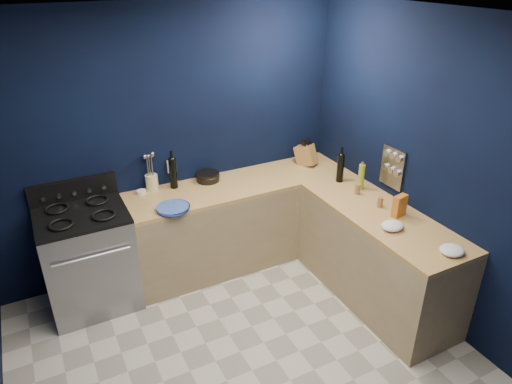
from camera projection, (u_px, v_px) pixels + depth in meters
floor at (252, 371)px, 3.64m from camera, size 3.50×3.50×0.02m
ceiling at (250, 19)px, 2.46m from camera, size 3.50×3.50×0.02m
wall_back at (169, 144)px, 4.45m from camera, size 3.50×0.02×2.60m
wall_right at (444, 178)px, 3.77m from camera, size 0.02×3.50×2.60m
cab_back at (241, 223)px, 4.83m from camera, size 2.30×0.63×0.86m
top_back at (241, 184)px, 4.62m from camera, size 2.30×0.63×0.04m
cab_right at (377, 258)px, 4.26m from camera, size 0.63×1.67×0.86m
top_right at (383, 216)px, 4.05m from camera, size 0.63×1.67×0.04m
gas_range at (90, 260)px, 4.18m from camera, size 0.76×0.66×0.92m
oven_door at (96, 281)px, 3.93m from camera, size 0.59×0.02×0.42m
cooktop at (80, 215)px, 3.96m from camera, size 0.76×0.66×0.03m
backguard at (73, 190)px, 4.15m from camera, size 0.76×0.06×0.20m
spice_panel at (393, 168)px, 4.25m from camera, size 0.02×0.28×0.38m
wall_outlet at (172, 166)px, 4.53m from camera, size 0.09×0.02×0.13m
plate_stack at (173, 208)px, 4.10m from camera, size 0.38×0.38×0.04m
ramekin at (141, 192)px, 4.39m from camera, size 0.10×0.10×0.03m
utensil_crock at (152, 182)px, 4.45m from camera, size 0.15×0.15×0.15m
wine_bottle_back at (173, 173)px, 4.45m from camera, size 0.08×0.08×0.30m
lemon_basket at (208, 177)px, 4.63m from camera, size 0.25×0.25×0.09m
knife_block at (306, 155)px, 4.97m from camera, size 0.22×0.28×0.27m
wine_bottle_right at (340, 168)px, 4.58m from camera, size 0.09×0.09×0.28m
oil_bottle at (361, 177)px, 4.43m from camera, size 0.08×0.08×0.26m
spice_jar_near at (357, 189)px, 4.36m from camera, size 0.05×0.05×0.10m
spice_jar_far at (380, 202)px, 4.14m from camera, size 0.05×0.05×0.10m
crouton_bag at (399, 206)px, 3.97m from camera, size 0.14×0.09×0.19m
towel_front at (392, 226)px, 3.80m from camera, size 0.21×0.18×0.07m
towel_end at (452, 250)px, 3.49m from camera, size 0.23×0.22×0.06m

